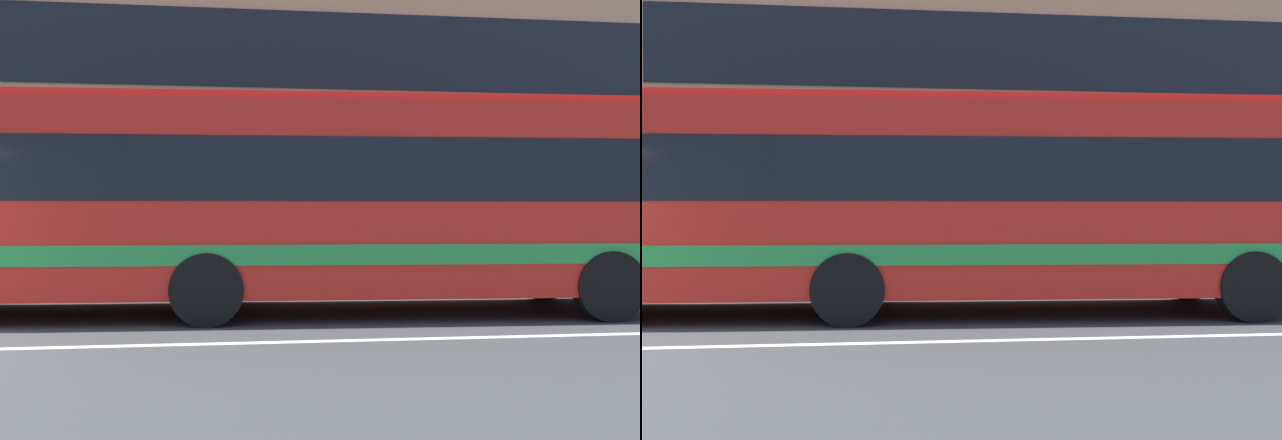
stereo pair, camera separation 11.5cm
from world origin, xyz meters
The scene contains 2 objects.
apartment_block_right centered at (10.76, 14.92, 4.84)m, with size 25.04×11.75×9.68m.
transit_bus centered at (5.26, 2.37, 1.77)m, with size 11.92×3.08×3.22m.
Camera 1 is at (4.84, -8.08, 1.57)m, focal length 38.35 mm.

